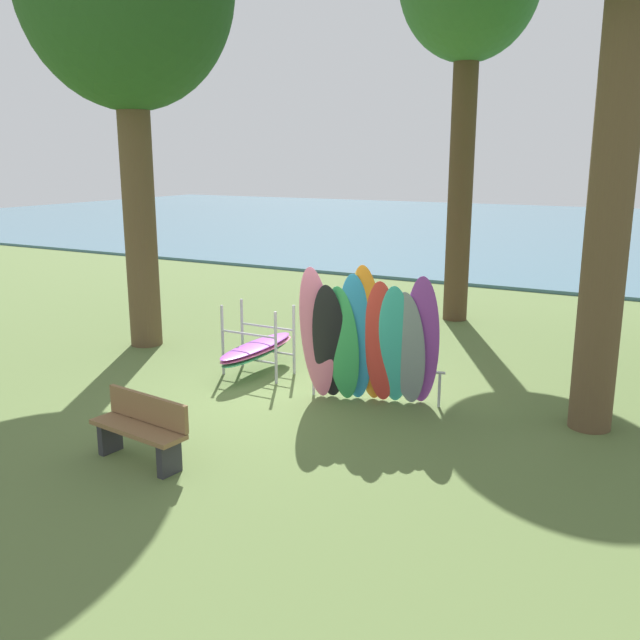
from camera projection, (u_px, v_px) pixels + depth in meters
ground_plane at (298, 401)px, 10.86m from camera, size 80.00×80.00×0.00m
lake_water at (579, 231)px, 35.69m from camera, size 80.00×36.00×0.10m
leaning_board_pile at (368, 342)px, 10.42m from camera, size 2.21×1.26×2.26m
board_storage_rack at (257, 348)px, 12.14m from camera, size 1.15×2.12×1.25m
park_bench at (141, 427)px, 8.63m from camera, size 1.44×0.59×0.85m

